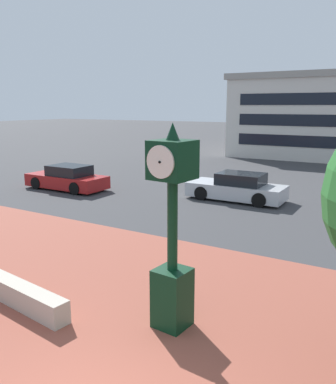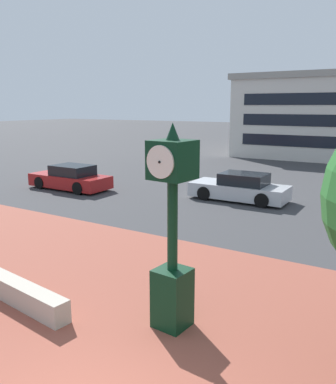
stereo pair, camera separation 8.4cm
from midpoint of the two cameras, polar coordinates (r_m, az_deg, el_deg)
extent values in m
cube|color=brown|center=(7.26, -1.55, -24.03)|extent=(44.00, 11.93, 0.01)
cube|color=#ADA393|center=(9.71, -20.30, -13.23)|extent=(3.22, 0.78, 0.50)
cube|color=black|center=(8.15, 0.92, -14.79)|extent=(0.69, 0.69, 1.19)
cylinder|color=black|center=(7.60, 0.96, -4.76)|extent=(0.20, 0.20, 1.78)
cube|color=black|center=(7.33, 0.99, 4.60)|extent=(0.78, 0.78, 0.71)
cylinder|color=silver|center=(7.64, 2.63, 4.89)|extent=(0.59, 0.08, 0.59)
sphere|color=black|center=(7.65, 2.72, 4.90)|extent=(0.05, 0.05, 0.05)
cylinder|color=silver|center=(7.04, -0.79, 4.28)|extent=(0.59, 0.08, 0.59)
sphere|color=black|center=(7.02, -0.88, 4.26)|extent=(0.05, 0.05, 0.05)
cone|color=black|center=(7.28, 1.01, 8.63)|extent=(0.25, 0.25, 0.32)
cube|color=#B7BABF|center=(18.89, 10.16, 0.17)|extent=(4.47, 1.81, 0.64)
cube|color=black|center=(18.71, 10.86, 1.78)|extent=(2.06, 1.55, 0.56)
cylinder|color=black|center=(18.70, 5.28, -0.18)|extent=(0.64, 0.22, 0.64)
cylinder|color=black|center=(20.18, 7.35, 0.68)|extent=(0.64, 0.22, 0.64)
cylinder|color=black|center=(17.70, 13.34, -1.16)|extent=(0.64, 0.22, 0.64)
cylinder|color=black|center=(19.26, 14.87, -0.18)|extent=(0.64, 0.22, 0.64)
cube|color=maroon|center=(21.73, -13.64, 1.58)|extent=(4.43, 1.77, 0.64)
cube|color=black|center=(21.49, -13.30, 2.99)|extent=(2.04, 1.52, 0.56)
cylinder|color=black|center=(22.21, -17.63, 1.25)|extent=(0.64, 0.22, 0.64)
cylinder|color=black|center=(23.29, -14.58, 1.91)|extent=(0.64, 0.22, 0.64)
cylinder|color=black|center=(20.23, -12.52, 0.52)|extent=(0.64, 0.22, 0.64)
cylinder|color=black|center=(21.41, -9.47, 1.27)|extent=(0.64, 0.22, 0.64)
camera|label=1|loc=(0.04, -89.67, 0.07)|focal=37.56mm
camera|label=2|loc=(0.04, 90.33, -0.07)|focal=37.56mm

